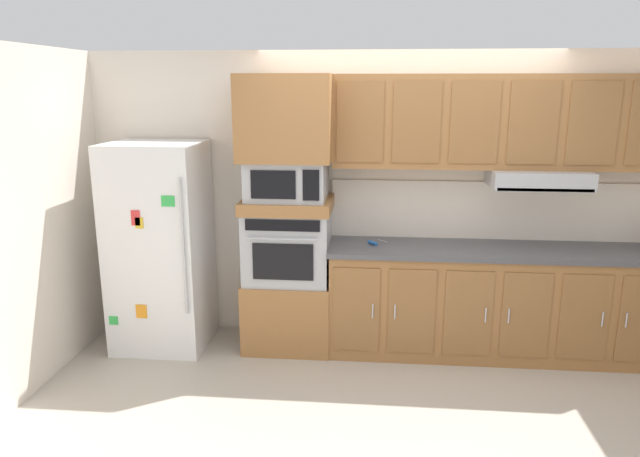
{
  "coord_description": "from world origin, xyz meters",
  "views": [
    {
      "loc": [
        -0.27,
        -3.93,
        2.21
      ],
      "look_at": [
        -0.66,
        0.18,
        1.19
      ],
      "focal_mm": 32.55,
      "sensor_mm": 36.0,
      "label": 1
    }
  ],
  "objects_px": {
    "microwave": "(287,179)",
    "built_in_oven": "(288,245)",
    "screwdriver": "(373,243)",
    "refrigerator": "(160,246)"
  },
  "relations": [
    {
      "from": "refrigerator",
      "to": "built_in_oven",
      "type": "xyz_separation_m",
      "value": [
        1.09,
        0.07,
        0.02
      ]
    },
    {
      "from": "microwave",
      "to": "refrigerator",
      "type": "bearing_deg",
      "value": -176.46
    },
    {
      "from": "screwdriver",
      "to": "built_in_oven",
      "type": "bearing_deg",
      "value": -178.54
    },
    {
      "from": "built_in_oven",
      "to": "microwave",
      "type": "height_order",
      "value": "microwave"
    },
    {
      "from": "microwave",
      "to": "built_in_oven",
      "type": "bearing_deg",
      "value": 179.23
    },
    {
      "from": "screwdriver",
      "to": "microwave",
      "type": "bearing_deg",
      "value": -178.54
    },
    {
      "from": "microwave",
      "to": "screwdriver",
      "type": "height_order",
      "value": "microwave"
    },
    {
      "from": "refrigerator",
      "to": "screwdriver",
      "type": "height_order",
      "value": "refrigerator"
    },
    {
      "from": "built_in_oven",
      "to": "screwdriver",
      "type": "distance_m",
      "value": 0.72
    },
    {
      "from": "built_in_oven",
      "to": "microwave",
      "type": "bearing_deg",
      "value": -0.77
    }
  ]
}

